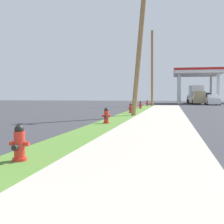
% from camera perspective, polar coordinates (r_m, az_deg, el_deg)
% --- Properties ---
extents(fire_hydrant_nearest, '(0.42, 0.38, 0.74)m').
position_cam_1_polar(fire_hydrant_nearest, '(6.31, -17.44, -6.05)').
color(fire_hydrant_nearest, red).
rests_on(fire_hydrant_nearest, grass_verge).
extents(fire_hydrant_second, '(0.42, 0.38, 0.74)m').
position_cam_1_polar(fire_hydrant_second, '(14.04, -1.11, -0.86)').
color(fire_hydrant_second, red).
rests_on(fire_hydrant_second, grass_verge).
extents(fire_hydrant_third, '(0.42, 0.37, 0.74)m').
position_cam_1_polar(fire_hydrant_third, '(22.37, 3.61, 0.65)').
color(fire_hydrant_third, red).
rests_on(fire_hydrant_third, grass_verge).
extents(fire_hydrant_fourth, '(0.42, 0.37, 0.74)m').
position_cam_1_polar(fire_hydrant_fourth, '(30.03, 5.52, 1.30)').
color(fire_hydrant_fourth, red).
rests_on(fire_hydrant_fourth, grass_verge).
extents(fire_hydrant_fifth, '(0.42, 0.38, 0.74)m').
position_cam_1_polar(fire_hydrant_fifth, '(37.73, 6.83, 1.68)').
color(fire_hydrant_fifth, red).
rests_on(fire_hydrant_fifth, grass_verge).
extents(utility_pole_midground, '(1.63, 0.96, 8.54)m').
position_cam_1_polar(utility_pole_midground, '(19.79, 5.29, 12.00)').
color(utility_pole_midground, '#937047').
rests_on(utility_pole_midground, grass_verge).
extents(utility_pole_background, '(0.49, 1.85, 9.92)m').
position_cam_1_polar(utility_pole_background, '(39.67, 7.75, 8.57)').
color(utility_pole_background, '#937047').
rests_on(utility_pole_background, grass_verge).
extents(car_white_by_near_pump, '(2.05, 4.55, 1.57)m').
position_cam_1_polar(car_white_by_near_pump, '(47.59, 18.86, 2.17)').
color(car_white_by_near_pump, white).
rests_on(car_white_by_near_pump, ground).
extents(truck_tan_at_forecourt, '(2.53, 6.52, 3.11)m').
position_cam_1_polar(truck_tan_at_forecourt, '(51.64, 16.00, 3.14)').
color(truck_tan_at_forecourt, tan).
rests_on(truck_tan_at_forecourt, ground).
extents(truck_navy_on_apron, '(2.58, 5.56, 1.97)m').
position_cam_1_polar(truck_navy_on_apron, '(61.36, 17.56, 2.57)').
color(truck_navy_on_apron, navy).
rests_on(truck_navy_on_apron, ground).
extents(truck_black_at_far_bay, '(2.58, 5.56, 1.97)m').
position_cam_1_polar(truck_black_at_far_bay, '(58.10, 15.60, 2.58)').
color(truck_black_at_far_bay, black).
rests_on(truck_black_at_far_bay, ground).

